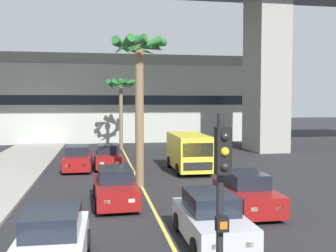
% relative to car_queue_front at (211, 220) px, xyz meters
% --- Properties ---
extents(lane_stripe_center, '(0.14, 56.00, 0.01)m').
position_rel_car_queue_front_xyz_m(lane_stripe_center, '(-1.25, 10.66, -0.72)').
color(lane_stripe_center, '#DBCC4C').
rests_on(lane_stripe_center, ground).
extents(pier_building_backdrop, '(38.54, 8.04, 9.62)m').
position_rel_car_queue_front_xyz_m(pier_building_backdrop, '(-1.25, 35.33, 4.03)').
color(pier_building_backdrop, '#ADB2A8').
rests_on(pier_building_backdrop, ground).
extents(car_queue_front, '(1.84, 4.10, 1.56)m').
position_rel_car_queue_front_xyz_m(car_queue_front, '(0.00, 0.00, 0.00)').
color(car_queue_front, '#B7BABF').
rests_on(car_queue_front, ground).
extents(car_queue_second, '(1.86, 4.12, 1.56)m').
position_rel_car_queue_front_xyz_m(car_queue_second, '(2.42, 3.31, 0.00)').
color(car_queue_second, maroon).
rests_on(car_queue_second, ground).
extents(car_queue_third, '(1.84, 4.10, 1.56)m').
position_rel_car_queue_front_xyz_m(car_queue_third, '(-4.78, 14.52, 0.00)').
color(car_queue_third, maroon).
rests_on(car_queue_third, ground).
extents(car_queue_fourth, '(1.94, 4.15, 1.56)m').
position_rel_car_queue_front_xyz_m(car_queue_fourth, '(-2.75, 5.29, 0.00)').
color(car_queue_fourth, maroon).
rests_on(car_queue_fourth, ground).
extents(car_queue_fifth, '(1.88, 4.12, 1.56)m').
position_rel_car_queue_front_xyz_m(car_queue_fifth, '(-2.82, 15.08, 0.00)').
color(car_queue_fifth, maroon).
rests_on(car_queue_fifth, ground).
extents(car_queue_sixth, '(1.89, 4.13, 1.56)m').
position_rel_car_queue_front_xyz_m(car_queue_sixth, '(-4.65, -1.29, 0.00)').
color(car_queue_sixth, white).
rests_on(car_queue_sixth, ground).
extents(delivery_van, '(2.20, 5.27, 2.36)m').
position_rel_car_queue_front_xyz_m(delivery_van, '(2.18, 12.86, 0.57)').
color(delivery_van, yellow).
rests_on(delivery_van, ground).
extents(traffic_light_median_near, '(0.24, 0.37, 4.20)m').
position_rel_car_queue_front_xyz_m(traffic_light_median_near, '(-1.46, -5.69, 1.99)').
color(traffic_light_median_near, black).
rests_on(traffic_light_median_near, ground).
extents(palm_tree_near_median, '(2.91, 2.93, 7.81)m').
position_rel_car_queue_front_xyz_m(palm_tree_near_median, '(-1.36, 8.74, 5.46)').
color(palm_tree_near_median, brown).
rests_on(palm_tree_near_median, ground).
extents(palm_tree_mid_median, '(2.94, 2.99, 6.64)m').
position_rel_car_queue_front_xyz_m(palm_tree_mid_median, '(-1.37, 25.99, 4.82)').
color(palm_tree_mid_median, brown).
rests_on(palm_tree_mid_median, ground).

